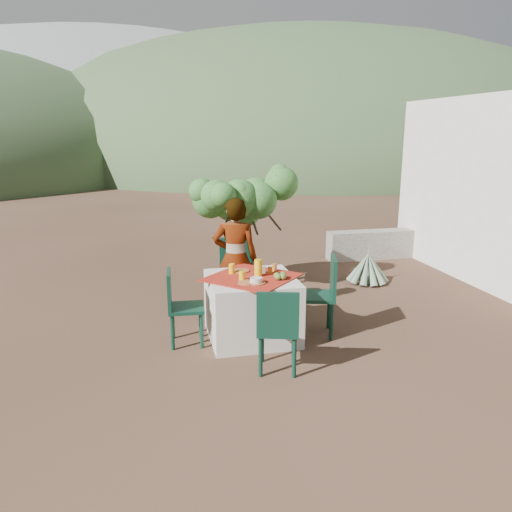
{
  "coord_description": "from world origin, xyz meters",
  "views": [
    {
      "loc": [
        -1.14,
        -5.42,
        2.44
      ],
      "look_at": [
        0.2,
        0.52,
        0.91
      ],
      "focal_mm": 35.0,
      "sensor_mm": 36.0,
      "label": 1
    }
  ],
  "objects_px": {
    "chair_near": "(278,327)",
    "chair_left": "(179,304)",
    "table": "(252,307)",
    "chair_far": "(236,270)",
    "chair_right": "(323,292)",
    "person": "(235,258)",
    "shrub_tree": "(247,205)",
    "agave": "(368,268)",
    "juice_pitcher": "(258,268)"
  },
  "relations": [
    {
      "from": "chair_near",
      "to": "chair_left",
      "type": "bearing_deg",
      "value": -30.15
    },
    {
      "from": "table",
      "to": "chair_far",
      "type": "bearing_deg",
      "value": 89.36
    },
    {
      "from": "table",
      "to": "chair_far",
      "type": "xyz_separation_m",
      "value": [
        0.01,
        1.07,
        0.17
      ]
    },
    {
      "from": "chair_near",
      "to": "chair_right",
      "type": "height_order",
      "value": "chair_right"
    },
    {
      "from": "chair_near",
      "to": "person",
      "type": "distance_m",
      "value": 1.73
    },
    {
      "from": "chair_right",
      "to": "shrub_tree",
      "type": "xyz_separation_m",
      "value": [
        -0.53,
        1.97,
        0.8
      ]
    },
    {
      "from": "chair_far",
      "to": "chair_left",
      "type": "xyz_separation_m",
      "value": [
        -0.87,
        -1.08,
        -0.05
      ]
    },
    {
      "from": "agave",
      "to": "shrub_tree",
      "type": "bearing_deg",
      "value": 177.08
    },
    {
      "from": "table",
      "to": "person",
      "type": "xyz_separation_m",
      "value": [
        -0.06,
        0.73,
        0.43
      ]
    },
    {
      "from": "chair_left",
      "to": "juice_pitcher",
      "type": "relative_size",
      "value": 4.39
    },
    {
      "from": "chair_right",
      "to": "chair_far",
      "type": "bearing_deg",
      "value": -127.37
    },
    {
      "from": "chair_near",
      "to": "agave",
      "type": "bearing_deg",
      "value": -113.52
    },
    {
      "from": "table",
      "to": "shrub_tree",
      "type": "bearing_deg",
      "value": 79.9
    },
    {
      "from": "chair_near",
      "to": "shrub_tree",
      "type": "height_order",
      "value": "shrub_tree"
    },
    {
      "from": "chair_right",
      "to": "shrub_tree",
      "type": "relative_size",
      "value": 0.58
    },
    {
      "from": "chair_right",
      "to": "table",
      "type": "bearing_deg",
      "value": -79.87
    },
    {
      "from": "chair_right",
      "to": "person",
      "type": "distance_m",
      "value": 1.27
    },
    {
      "from": "table",
      "to": "person",
      "type": "relative_size",
      "value": 0.8
    },
    {
      "from": "chair_near",
      "to": "agave",
      "type": "xyz_separation_m",
      "value": [
        2.28,
        2.75,
        -0.26
      ]
    },
    {
      "from": "shrub_tree",
      "to": "table",
      "type": "bearing_deg",
      "value": -100.1
    },
    {
      "from": "shrub_tree",
      "to": "agave",
      "type": "relative_size",
      "value": 2.35
    },
    {
      "from": "shrub_tree",
      "to": "person",
      "type": "bearing_deg",
      "value": -109.07
    },
    {
      "from": "person",
      "to": "chair_left",
      "type": "bearing_deg",
      "value": 55.81
    },
    {
      "from": "agave",
      "to": "table",
      "type": "bearing_deg",
      "value": -142.87
    },
    {
      "from": "chair_left",
      "to": "chair_near",
      "type": "bearing_deg",
      "value": -132.19
    },
    {
      "from": "table",
      "to": "chair_left",
      "type": "distance_m",
      "value": 0.87
    },
    {
      "from": "table",
      "to": "agave",
      "type": "distance_m",
      "value": 2.94
    },
    {
      "from": "chair_left",
      "to": "chair_right",
      "type": "xyz_separation_m",
      "value": [
        1.72,
        -0.08,
        0.05
      ]
    },
    {
      "from": "chair_near",
      "to": "chair_left",
      "type": "relative_size",
      "value": 1.03
    },
    {
      "from": "chair_left",
      "to": "agave",
      "type": "bearing_deg",
      "value": -56.71
    },
    {
      "from": "chair_near",
      "to": "chair_right",
      "type": "bearing_deg",
      "value": -116.27
    },
    {
      "from": "table",
      "to": "chair_right",
      "type": "bearing_deg",
      "value": -6.33
    },
    {
      "from": "shrub_tree",
      "to": "chair_near",
      "type": "bearing_deg",
      "value": -95.51
    },
    {
      "from": "chair_right",
      "to": "chair_left",
      "type": "bearing_deg",
      "value": -76.33
    },
    {
      "from": "table",
      "to": "agave",
      "type": "relative_size",
      "value": 1.8
    },
    {
      "from": "chair_left",
      "to": "chair_right",
      "type": "distance_m",
      "value": 1.73
    },
    {
      "from": "chair_near",
      "to": "person",
      "type": "bearing_deg",
      "value": -69.72
    },
    {
      "from": "person",
      "to": "shrub_tree",
      "type": "height_order",
      "value": "shrub_tree"
    },
    {
      "from": "chair_far",
      "to": "chair_left",
      "type": "distance_m",
      "value": 1.39
    },
    {
      "from": "table",
      "to": "chair_left",
      "type": "xyz_separation_m",
      "value": [
        -0.86,
        -0.01,
        0.11
      ]
    },
    {
      "from": "chair_right",
      "to": "agave",
      "type": "relative_size",
      "value": 1.35
    },
    {
      "from": "chair_left",
      "to": "person",
      "type": "relative_size",
      "value": 0.55
    },
    {
      "from": "chair_right",
      "to": "person",
      "type": "bearing_deg",
      "value": -115.19
    },
    {
      "from": "person",
      "to": "shrub_tree",
      "type": "relative_size",
      "value": 0.95
    },
    {
      "from": "table",
      "to": "juice_pitcher",
      "type": "bearing_deg",
      "value": 6.68
    },
    {
      "from": "agave",
      "to": "juice_pitcher",
      "type": "xyz_separation_m",
      "value": [
        -2.26,
        -1.76,
        0.62
      ]
    },
    {
      "from": "chair_left",
      "to": "chair_right",
      "type": "relative_size",
      "value": 0.91
    },
    {
      "from": "person",
      "to": "agave",
      "type": "distance_m",
      "value": 2.68
    },
    {
      "from": "person",
      "to": "table",
      "type": "bearing_deg",
      "value": 107.87
    },
    {
      "from": "table",
      "to": "chair_right",
      "type": "xyz_separation_m",
      "value": [
        0.86,
        -0.1,
        0.16
      ]
    }
  ]
}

